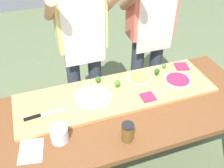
% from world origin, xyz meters
% --- Properties ---
extents(prep_table, '(1.80, 0.79, 0.76)m').
position_xyz_m(prep_table, '(0.00, 0.00, 0.66)').
color(prep_table, brown).
rests_on(prep_table, ground).
extents(cutting_board, '(1.47, 0.44, 0.02)m').
position_xyz_m(cutting_board, '(-0.05, 0.15, 0.77)').
color(cutting_board, tan).
rests_on(cutting_board, prep_table).
extents(chefs_knife, '(0.30, 0.05, 0.02)m').
position_xyz_m(chefs_knife, '(-0.62, 0.09, 0.79)').
color(chefs_knife, '#B7BABF').
rests_on(chefs_knife, cutting_board).
extents(pizza_whole_pesto_green, '(0.20, 0.20, 0.02)m').
position_xyz_m(pizza_whole_pesto_green, '(0.17, 0.25, 0.79)').
color(pizza_whole_pesto_green, beige).
rests_on(pizza_whole_pesto_green, cutting_board).
extents(pizza_whole_white_garlic, '(0.28, 0.28, 0.02)m').
position_xyz_m(pizza_whole_white_garlic, '(-0.24, 0.15, 0.79)').
color(pizza_whole_white_garlic, beige).
rests_on(pizza_whole_white_garlic, cutting_board).
extents(pizza_whole_beet_magenta, '(0.22, 0.22, 0.02)m').
position_xyz_m(pizza_whole_beet_magenta, '(0.44, 0.13, 0.79)').
color(pizza_whole_beet_magenta, beige).
rests_on(pizza_whole_beet_magenta, cutting_board).
extents(pizza_slice_far_right, '(0.13, 0.13, 0.01)m').
position_xyz_m(pizza_slice_far_right, '(0.57, 0.28, 0.79)').
color(pizza_slice_far_right, '#9E234C').
rests_on(pizza_slice_far_right, cutting_board).
extents(pizza_slice_center, '(0.10, 0.10, 0.01)m').
position_xyz_m(pizza_slice_center, '(0.14, 0.02, 0.79)').
color(pizza_slice_center, '#9E234C').
rests_on(pizza_slice_center, cutting_board).
extents(broccoli_floret_back_left, '(0.04, 0.04, 0.06)m').
position_xyz_m(broccoli_floret_back_left, '(0.32, 0.24, 0.82)').
color(broccoli_floret_back_left, '#2C5915').
rests_on(broccoli_floret_back_left, cutting_board).
extents(broccoli_floret_front_right, '(0.05, 0.05, 0.06)m').
position_xyz_m(broccoli_floret_front_right, '(-0.03, 0.21, 0.82)').
color(broccoli_floret_front_right, '#487A23').
rests_on(broccoli_floret_front_right, cutting_board).
extents(broccoli_floret_front_left, '(0.03, 0.03, 0.04)m').
position_xyz_m(broccoli_floret_front_left, '(0.42, 0.31, 0.80)').
color(broccoli_floret_front_left, '#487A23').
rests_on(broccoli_floret_front_left, cutting_board).
extents(broccoli_floret_front_mid, '(0.04, 0.04, 0.06)m').
position_xyz_m(broccoli_floret_front_mid, '(-0.15, 0.31, 0.81)').
color(broccoli_floret_front_mid, '#366618').
rests_on(broccoli_floret_front_mid, cutting_board).
extents(cheese_crumble_a, '(0.02, 0.02, 0.01)m').
position_xyz_m(cheese_crumble_a, '(0.62, -0.03, 0.79)').
color(cheese_crumble_a, white).
rests_on(cheese_crumble_a, cutting_board).
extents(cheese_crumble_b, '(0.02, 0.02, 0.02)m').
position_xyz_m(cheese_crumble_b, '(-0.40, 0.04, 0.79)').
color(cheese_crumble_b, silver).
rests_on(cheese_crumble_b, cutting_board).
extents(cheese_crumble_c, '(0.02, 0.02, 0.02)m').
position_xyz_m(cheese_crumble_c, '(0.27, 0.03, 0.79)').
color(cheese_crumble_c, white).
rests_on(cheese_crumble_c, cutting_board).
extents(flour_cup, '(0.11, 0.11, 0.10)m').
position_xyz_m(flour_cup, '(-0.53, -0.13, 0.80)').
color(flour_cup, white).
rests_on(flour_cup, prep_table).
extents(sauce_jar, '(0.07, 0.07, 0.13)m').
position_xyz_m(sauce_jar, '(-0.14, -0.26, 0.82)').
color(sauce_jar, brown).
rests_on(sauce_jar, prep_table).
extents(recipe_note, '(0.17, 0.20, 0.00)m').
position_xyz_m(recipe_note, '(-0.70, -0.16, 0.76)').
color(recipe_note, white).
rests_on(recipe_note, prep_table).
extents(cook_left, '(0.54, 0.39, 1.67)m').
position_xyz_m(cook_left, '(-0.17, 0.68, 1.00)').
color(cook_left, '#333847').
rests_on(cook_left, ground).
extents(cook_right, '(0.54, 0.39, 1.67)m').
position_xyz_m(cook_right, '(0.46, 0.68, 1.00)').
color(cook_right, '#333847').
rests_on(cook_right, ground).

